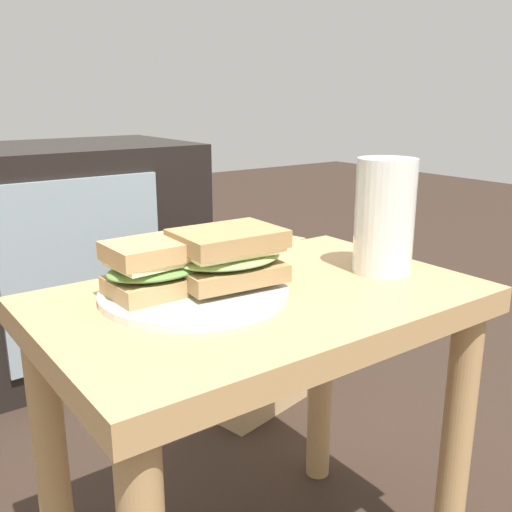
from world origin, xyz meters
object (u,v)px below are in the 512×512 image
Objects in this scene: plate at (194,292)px; sandwich_back at (228,255)px; tv_cabinet at (8,263)px; sandwich_front at (158,267)px; beer_glass at (384,219)px; paper_bag at (255,329)px.

sandwich_back is at bearing -18.93° from plate.
tv_cabinet reaches higher than sandwich_front.
beer_glass is 0.41× the size of paper_bag.
beer_glass reaches higher than plate.
tv_cabinet reaches higher than plate.
beer_glass is (0.29, -0.98, 0.25)m from tv_cabinet.
paper_bag is at bearing 49.92° from sandwich_back.
beer_glass reaches higher than paper_bag.
plate is at bearing 166.12° from beer_glass.
sandwich_front is (-0.04, 0.01, 0.04)m from plate.
tv_cabinet is 6.44× the size of sandwich_back.
paper_bag is (0.39, -0.53, -0.09)m from tv_cabinet.
sandwich_front is 0.33× the size of paper_bag.
tv_cabinet is at bearing 88.52° from sandwich_front.
plate reaches higher than paper_bag.
sandwich_back is at bearing -86.24° from tv_cabinet.
tv_cabinet is at bearing 126.30° from paper_bag.
tv_cabinet is 7.27× the size of sandwich_front.
beer_glass is (0.27, -0.07, 0.07)m from plate.
plate is at bearing -18.93° from sandwich_front.
beer_glass is (0.31, -0.08, 0.03)m from sandwich_front.
tv_cabinet reaches higher than sandwich_back.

